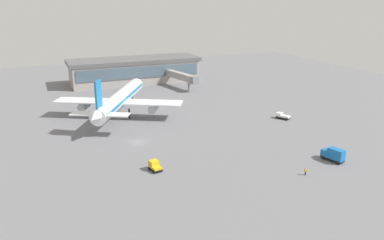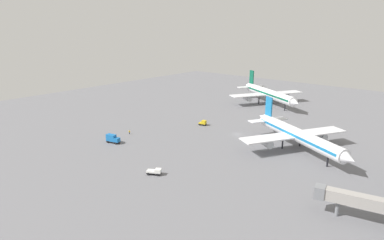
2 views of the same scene
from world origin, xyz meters
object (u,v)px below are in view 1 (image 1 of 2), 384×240
(airplane_taxiing, at_px, (120,99))
(catering_truck, at_px, (334,154))
(baggage_tug, at_px, (155,166))
(pushback_tractor, at_px, (282,116))
(ground_crew_worker, at_px, (306,172))

(airplane_taxiing, bearing_deg, catering_truck, -116.67)
(catering_truck, bearing_deg, baggage_tug, 60.65)
(baggage_tug, bearing_deg, airplane_taxiing, -14.06)
(pushback_tractor, distance_m, ground_crew_worker, 42.31)
(baggage_tug, relative_size, catering_truck, 0.60)
(pushback_tractor, xyz_separation_m, baggage_tug, (50.38, 21.91, 0.19))
(ground_crew_worker, bearing_deg, pushback_tractor, -158.47)
(pushback_tractor, bearing_deg, catering_truck, 135.56)
(airplane_taxiing, distance_m, catering_truck, 69.27)
(pushback_tractor, bearing_deg, airplane_taxiing, 34.53)
(pushback_tractor, bearing_deg, baggage_tug, 84.18)
(airplane_taxiing, xyz_separation_m, ground_crew_worker, (-27.90, 60.78, -4.97))
(baggage_tug, distance_m, ground_crew_worker, 33.83)
(airplane_taxiing, distance_m, baggage_tug, 45.81)
(pushback_tractor, relative_size, ground_crew_worker, 2.85)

